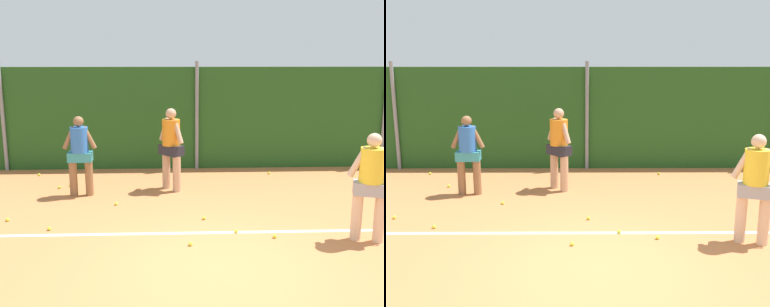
# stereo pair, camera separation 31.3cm
# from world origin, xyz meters

# --- Properties ---
(ground_plane) EXTENTS (27.38, 27.38, 0.00)m
(ground_plane) POSITION_xyz_m (0.00, 1.80, 0.00)
(ground_plane) COLOR #C67542
(hedge_fence_backdrop) EXTENTS (17.80, 0.25, 2.75)m
(hedge_fence_backdrop) POSITION_xyz_m (0.00, 6.11, 1.37)
(hedge_fence_backdrop) COLOR #23511E
(hedge_fence_backdrop) RESTS_ON ground_plane
(fence_post_left) EXTENTS (0.10, 0.10, 2.90)m
(fence_post_left) POSITION_xyz_m (-5.13, 5.93, 1.45)
(fence_post_left) COLOR gray
(fence_post_left) RESTS_ON ground_plane
(fence_post_center) EXTENTS (0.10, 0.10, 2.90)m
(fence_post_center) POSITION_xyz_m (0.00, 5.93, 1.45)
(fence_post_center) COLOR gray
(fence_post_center) RESTS_ON ground_plane
(court_baseline_paint) EXTENTS (13.01, 0.10, 0.01)m
(court_baseline_paint) POSITION_xyz_m (0.00, 1.28, 0.00)
(court_baseline_paint) COLOR white
(court_baseline_paint) RESTS_ON ground_plane
(player_foreground_near) EXTENTS (0.81, 0.47, 1.82)m
(player_foreground_near) POSITION_xyz_m (2.58, 0.84, 1.02)
(player_foreground_near) COLOR beige
(player_foreground_near) RESTS_ON ground_plane
(player_midcourt) EXTENTS (0.74, 0.38, 1.76)m
(player_midcourt) POSITION_xyz_m (-2.67, 3.59, 0.99)
(player_midcourt) COLOR #8C603D
(player_midcourt) RESTS_ON ground_plane
(player_backcourt_far) EXTENTS (0.60, 0.63, 1.88)m
(player_backcourt_far) POSITION_xyz_m (-0.69, 3.94, 1.06)
(player_backcourt_far) COLOR tan
(player_backcourt_far) RESTS_ON ground_plane
(tennis_ball_0) EXTENTS (0.07, 0.07, 0.07)m
(tennis_ball_0) POSITION_xyz_m (-1.83, 2.86, 0.03)
(tennis_ball_0) COLOR #CCDB33
(tennis_ball_0) RESTS_ON ground_plane
(tennis_ball_1) EXTENTS (0.07, 0.07, 0.07)m
(tennis_ball_1) POSITION_xyz_m (-3.30, 4.13, 0.03)
(tennis_ball_1) COLOR #CCDB33
(tennis_ball_1) RESTS_ON ground_plane
(tennis_ball_2) EXTENTS (0.07, 0.07, 0.07)m
(tennis_ball_2) POSITION_xyz_m (-3.09, 4.31, 0.03)
(tennis_ball_2) COLOR #CCDB33
(tennis_ball_2) RESTS_ON ground_plane
(tennis_ball_3) EXTENTS (0.07, 0.07, 0.07)m
(tennis_ball_3) POSITION_xyz_m (0.45, 1.26, 0.03)
(tennis_ball_3) COLOR #CCDB33
(tennis_ball_3) RESTS_ON ground_plane
(tennis_ball_4) EXTENTS (0.07, 0.07, 0.07)m
(tennis_ball_4) POSITION_xyz_m (-4.11, 5.32, 0.03)
(tennis_ball_4) COLOR #CCDB33
(tennis_ball_4) RESTS_ON ground_plane
(tennis_ball_5) EXTENTS (0.07, 0.07, 0.07)m
(tennis_ball_5) POSITION_xyz_m (-0.37, 0.75, 0.03)
(tennis_ball_5) COLOR #CCDB33
(tennis_ball_5) RESTS_ON ground_plane
(tennis_ball_7) EXTENTS (0.07, 0.07, 0.07)m
(tennis_ball_7) POSITION_xyz_m (-0.07, 1.94, 0.03)
(tennis_ball_7) COLOR #CCDB33
(tennis_ball_7) RESTS_ON ground_plane
(tennis_ball_8) EXTENTS (0.07, 0.07, 0.07)m
(tennis_ball_8) POSITION_xyz_m (-3.74, 2.01, 0.03)
(tennis_ball_8) COLOR #CCDB33
(tennis_ball_8) RESTS_ON ground_plane
(tennis_ball_10) EXTENTS (0.07, 0.07, 0.07)m
(tennis_ball_10) POSITION_xyz_m (1.86, 5.26, 0.03)
(tennis_ball_10) COLOR #CCDB33
(tennis_ball_10) RESTS_ON ground_plane
(tennis_ball_11) EXTENTS (0.07, 0.07, 0.07)m
(tennis_ball_11) POSITION_xyz_m (1.07, 1.00, 0.03)
(tennis_ball_11) COLOR #CCDB33
(tennis_ball_11) RESTS_ON ground_plane
(tennis_ball_12) EXTENTS (0.07, 0.07, 0.07)m
(tennis_ball_12) POSITION_xyz_m (-2.84, 1.52, 0.03)
(tennis_ball_12) COLOR #CCDB33
(tennis_ball_12) RESTS_ON ground_plane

